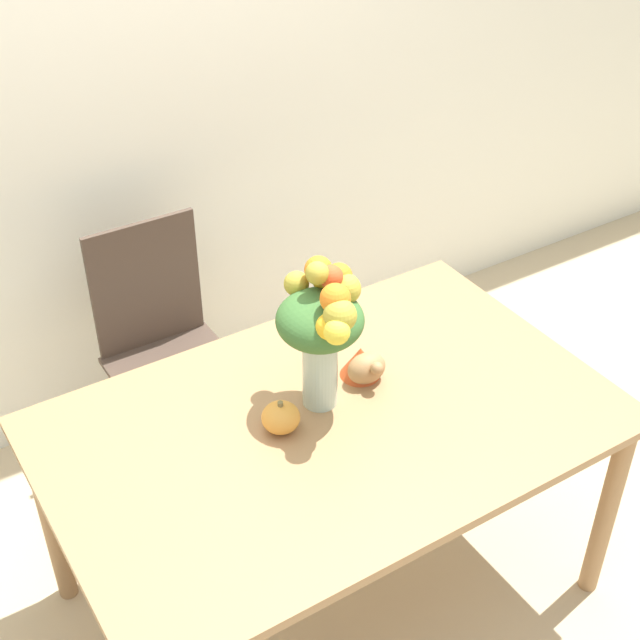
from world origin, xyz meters
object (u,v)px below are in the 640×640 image
object	(u,v)px
turkey_figurine	(363,364)
dining_chair_near_window	(167,351)
pumpkin	(281,417)
flower_vase	(323,324)

from	to	relation	value
turkey_figurine	dining_chair_near_window	distance (m)	0.87
pumpkin	turkey_figurine	distance (m)	0.32
pumpkin	turkey_figurine	xyz separation A→B (m)	(0.32, 0.07, 0.01)
flower_vase	dining_chair_near_window	size ratio (longest dim) A/B	0.48
pumpkin	dining_chair_near_window	world-z (taller)	dining_chair_near_window
flower_vase	pumpkin	bearing A→B (deg)	-166.41
dining_chair_near_window	turkey_figurine	bearing A→B (deg)	-66.15
flower_vase	turkey_figurine	xyz separation A→B (m)	(0.16, 0.03, -0.22)
flower_vase	dining_chair_near_window	world-z (taller)	flower_vase
pumpkin	turkey_figurine	world-z (taller)	same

